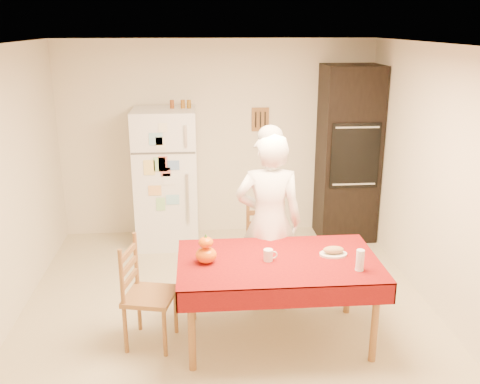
{
  "coord_description": "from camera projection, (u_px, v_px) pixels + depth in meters",
  "views": [
    {
      "loc": [
        -0.26,
        -4.49,
        2.68
      ],
      "look_at": [
        0.12,
        0.2,
        1.18
      ],
      "focal_mm": 40.0,
      "sensor_mm": 36.0,
      "label": 1
    }
  ],
  "objects": [
    {
      "name": "bread_loaf",
      "position": [
        334.0,
        250.0,
        4.59
      ],
      "size": [
        0.18,
        0.1,
        0.06
      ],
      "primitive_type": "ellipsoid",
      "color": "#9F7E4E",
      "rests_on": "bread_plate"
    },
    {
      "name": "spice_jar_mid",
      "position": [
        183.0,
        104.0,
        6.37
      ],
      "size": [
        0.05,
        0.05,
        0.1
      ],
      "primitive_type": "cylinder",
      "color": "brown",
      "rests_on": "refrigerator"
    },
    {
      "name": "coffee_mug",
      "position": [
        268.0,
        255.0,
        4.49
      ],
      "size": [
        0.08,
        0.08,
        0.1
      ],
      "primitive_type": "cylinder",
      "color": "silver",
      "rests_on": "dining_table"
    },
    {
      "name": "spice_jar_left",
      "position": [
        172.0,
        104.0,
        6.36
      ],
      "size": [
        0.05,
        0.05,
        0.1
      ],
      "primitive_type": "cylinder",
      "color": "brown",
      "rests_on": "refrigerator"
    },
    {
      "name": "dining_table",
      "position": [
        278.0,
        267.0,
        4.54
      ],
      "size": [
        1.7,
        1.0,
        0.76
      ],
      "color": "brown",
      "rests_on": "floor"
    },
    {
      "name": "refrigerator",
      "position": [
        166.0,
        178.0,
        6.58
      ],
      "size": [
        0.75,
        0.74,
        1.7
      ],
      "color": "white",
      "rests_on": "floor"
    },
    {
      "name": "pumpkin_upper",
      "position": [
        206.0,
        242.0,
        4.42
      ],
      "size": [
        0.12,
        0.12,
        0.09
      ],
      "primitive_type": "ellipsoid",
      "color": "#D44005",
      "rests_on": "pumpkin_lower"
    },
    {
      "name": "seated_woman",
      "position": [
        269.0,
        223.0,
        5.04
      ],
      "size": [
        0.67,
        0.47,
        1.75
      ],
      "primitive_type": "imported",
      "rotation": [
        0.0,
        0.0,
        3.06
      ],
      "color": "white",
      "rests_on": "floor"
    },
    {
      "name": "floor",
      "position": [
        229.0,
        316.0,
        5.1
      ],
      "size": [
        4.5,
        4.5,
        0.0
      ],
      "primitive_type": "plane",
      "color": "#C6B78F",
      "rests_on": "ground"
    },
    {
      "name": "spice_jar_right",
      "position": [
        189.0,
        104.0,
        6.38
      ],
      "size": [
        0.05,
        0.05,
        0.1
      ],
      "primitive_type": "cylinder",
      "color": "brown",
      "rests_on": "refrigerator"
    },
    {
      "name": "oven_cabinet",
      "position": [
        348.0,
        154.0,
        6.72
      ],
      "size": [
        0.7,
        0.62,
        2.2
      ],
      "color": "black",
      "rests_on": "floor"
    },
    {
      "name": "chair_far",
      "position": [
        267.0,
        247.0,
        5.42
      ],
      "size": [
        0.44,
        0.42,
        0.95
      ],
      "rotation": [
        0.0,
        0.0,
        0.05
      ],
      "color": "brown",
      "rests_on": "floor"
    },
    {
      "name": "bread_plate",
      "position": [
        333.0,
        254.0,
        4.61
      ],
      "size": [
        0.24,
        0.24,
        0.02
      ],
      "primitive_type": "cylinder",
      "color": "white",
      "rests_on": "dining_table"
    },
    {
      "name": "room_shell",
      "position": [
        228.0,
        151.0,
        4.61
      ],
      "size": [
        4.02,
        4.52,
        2.51
      ],
      "color": "beige",
      "rests_on": "ground"
    },
    {
      "name": "chair_left",
      "position": [
        142.0,
        289.0,
        4.55
      ],
      "size": [
        0.48,
        0.5,
        0.95
      ],
      "rotation": [
        0.0,
        0.0,
        1.35
      ],
      "color": "brown",
      "rests_on": "floor"
    },
    {
      "name": "pumpkin_lower",
      "position": [
        206.0,
        255.0,
        4.45
      ],
      "size": [
        0.18,
        0.18,
        0.13
      ],
      "primitive_type": "ellipsoid",
      "color": "#C94804",
      "rests_on": "dining_table"
    },
    {
      "name": "wine_glass",
      "position": [
        360.0,
        260.0,
        4.3
      ],
      "size": [
        0.07,
        0.07,
        0.18
      ],
      "primitive_type": "cylinder",
      "color": "white",
      "rests_on": "dining_table"
    }
  ]
}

